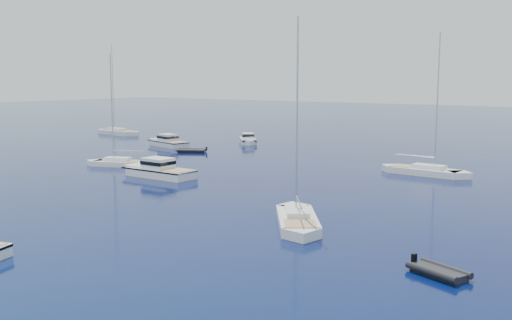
% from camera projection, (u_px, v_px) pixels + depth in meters
% --- Properties ---
extents(ground, '(400.00, 400.00, 0.00)m').
position_uv_depth(ground, '(34.00, 247.00, 34.81)').
color(ground, '#07214A').
rests_on(ground, ground).
extents(motor_cruiser_centre, '(9.46, 2.92, 2.48)m').
position_uv_depth(motor_cruiser_centre, '(157.00, 177.00, 59.89)').
color(motor_cruiser_centre, white).
rests_on(motor_cruiser_centre, ground).
extents(motor_cruiser_far_l, '(9.26, 4.85, 2.33)m').
position_uv_depth(motor_cruiser_far_l, '(167.00, 146.00, 86.73)').
color(motor_cruiser_far_l, silver).
rests_on(motor_cruiser_far_l, ground).
extents(motor_cruiser_horizon, '(6.75, 7.14, 1.98)m').
position_uv_depth(motor_cruiser_horizon, '(248.00, 143.00, 90.89)').
color(motor_cruiser_horizon, white).
rests_on(motor_cruiser_horizon, ground).
extents(sailboat_mid_r, '(7.94, 9.47, 14.52)m').
position_uv_depth(sailboat_mid_r, '(297.00, 225.00, 40.15)').
color(sailboat_mid_r, silver).
rests_on(sailboat_mid_r, ground).
extents(sailboat_mid_l, '(9.13, 5.62, 13.13)m').
position_uv_depth(sailboat_mid_l, '(121.00, 166.00, 67.10)').
color(sailboat_mid_l, white).
rests_on(sailboat_mid_l, ground).
extents(sailboat_centre, '(10.34, 3.15, 15.03)m').
position_uv_depth(sailboat_centre, '(425.00, 175.00, 61.08)').
color(sailboat_centre, white).
rests_on(sailboat_centre, ground).
extents(sailboat_far_l, '(11.15, 3.33, 16.23)m').
position_uv_depth(sailboat_far_l, '(118.00, 135.00, 104.75)').
color(sailboat_far_l, silver).
rests_on(sailboat_far_l, ground).
extents(tender_grey_near, '(3.63, 2.80, 0.95)m').
position_uv_depth(tender_grey_near, '(438.00, 276.00, 29.84)').
color(tender_grey_near, black).
rests_on(tender_grey_near, ground).
extents(tender_grey_far, '(4.58, 3.90, 0.95)m').
position_uv_depth(tender_grey_far, '(192.00, 152.00, 79.73)').
color(tender_grey_far, black).
rests_on(tender_grey_far, ground).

